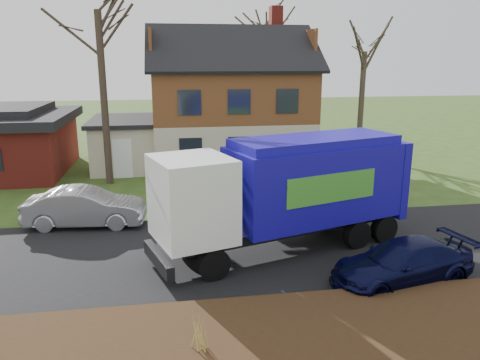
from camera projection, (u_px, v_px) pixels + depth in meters
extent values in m
plane|color=#2D4818|center=(227.00, 252.00, 15.47)|extent=(120.00, 120.00, 0.00)
cube|color=black|center=(227.00, 252.00, 15.47)|extent=(80.00, 7.00, 0.02)
cube|color=black|center=(258.00, 341.00, 10.37)|extent=(80.00, 3.50, 0.30)
cube|color=#C3B59D|center=(230.00, 140.00, 28.81)|extent=(9.00, 7.50, 2.70)
cube|color=brown|center=(229.00, 95.00, 28.12)|extent=(9.00, 7.50, 2.80)
cube|color=maroon|center=(276.00, 20.00, 28.42)|extent=(0.70, 0.90, 1.60)
cube|color=#C3B59D|center=(126.00, 145.00, 27.41)|extent=(3.50, 5.50, 2.60)
cube|color=black|center=(125.00, 121.00, 27.05)|extent=(3.90, 5.90, 0.24)
cylinder|color=black|center=(213.00, 264.00, 13.45)|extent=(1.01, 0.60, 0.96)
cylinder|color=black|center=(190.00, 241.00, 15.13)|extent=(1.01, 0.60, 0.96)
cylinder|color=black|center=(357.00, 234.00, 15.73)|extent=(1.01, 0.60, 0.96)
cylinder|color=black|center=(322.00, 217.00, 17.41)|extent=(1.01, 0.60, 0.96)
cylinder|color=black|center=(384.00, 229.00, 16.25)|extent=(1.01, 0.60, 0.96)
cylinder|color=black|center=(348.00, 213.00, 17.93)|extent=(1.01, 0.60, 0.96)
cube|color=black|center=(291.00, 226.00, 15.61)|extent=(7.90, 3.46, 0.32)
cube|color=white|center=(192.00, 199.00, 13.75)|extent=(2.72, 2.84, 2.49)
cube|color=black|center=(159.00, 199.00, 13.27)|extent=(0.69, 1.96, 0.83)
cube|color=black|center=(158.00, 259.00, 13.70)|extent=(0.92, 2.27, 0.42)
cube|color=#150C94|center=(314.00, 182.00, 15.63)|extent=(6.24, 3.96, 2.49)
cube|color=#150C94|center=(316.00, 141.00, 15.28)|extent=(5.90, 3.62, 0.28)
cube|color=#150C94|center=(382.00, 175.00, 16.96)|extent=(1.02, 2.34, 2.68)
cube|color=#3D872C|center=(332.00, 188.00, 14.53)|extent=(3.18, 1.04, 0.92)
cube|color=#3D872C|center=(291.00, 172.00, 16.56)|extent=(3.18, 1.04, 0.92)
imported|color=#9C9EA4|center=(85.00, 207.00, 17.76)|extent=(4.57, 1.93, 1.47)
imported|color=black|center=(402.00, 263.00, 13.21)|extent=(4.51, 2.57, 1.23)
cylinder|color=#382B21|center=(104.00, 100.00, 22.95)|extent=(0.35, 0.35, 8.44)
cylinder|color=#3F3526|center=(361.00, 113.00, 25.71)|extent=(0.30, 0.30, 6.57)
cylinder|color=#3E3325|center=(267.00, 80.00, 37.57)|extent=(0.34, 0.34, 8.97)
cone|color=tan|center=(198.00, 331.00, 9.75)|extent=(0.04, 0.04, 0.84)
cone|color=tan|center=(191.00, 331.00, 9.73)|extent=(0.04, 0.04, 0.84)
cone|color=tan|center=(204.00, 330.00, 9.77)|extent=(0.04, 0.04, 0.84)
cone|color=tan|center=(197.00, 328.00, 9.85)|extent=(0.04, 0.04, 0.84)
cone|color=tan|center=(198.00, 334.00, 9.64)|extent=(0.04, 0.04, 0.84)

